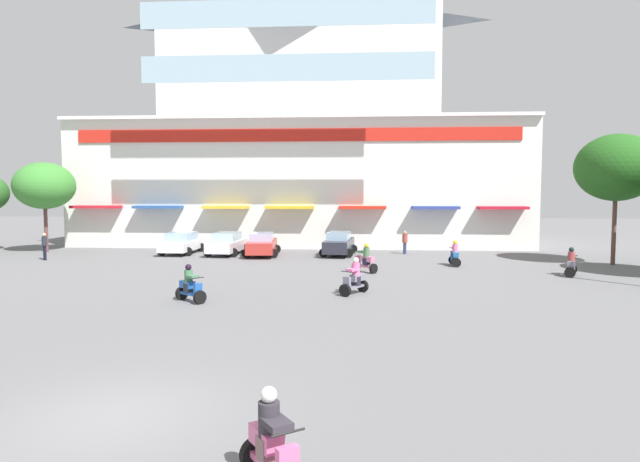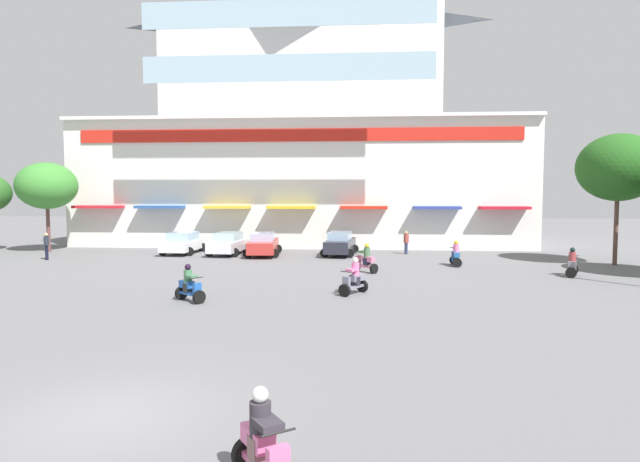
% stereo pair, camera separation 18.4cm
% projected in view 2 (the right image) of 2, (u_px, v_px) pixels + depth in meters
% --- Properties ---
extents(ground_plane, '(128.00, 128.00, 0.00)m').
position_uv_depth(ground_plane, '(248.00, 292.00, 23.45)').
color(ground_plane, slate).
extents(colonial_building, '(35.09, 16.43, 20.51)m').
position_uv_depth(colonial_building, '(305.00, 137.00, 45.66)').
color(colonial_building, silver).
rests_on(colonial_building, ground).
extents(plaza_tree_1, '(4.53, 4.76, 7.56)m').
position_uv_depth(plaza_tree_1, '(618.00, 168.00, 31.31)').
color(plaza_tree_1, brown).
rests_on(plaza_tree_1, ground).
extents(plaza_tree_2, '(4.03, 4.30, 6.27)m').
position_uv_depth(plaza_tree_2, '(47.00, 186.00, 38.31)').
color(plaza_tree_2, brown).
rests_on(plaza_tree_2, ground).
extents(parked_car_0, '(2.53, 4.36, 1.48)m').
position_uv_depth(parked_car_0, '(183.00, 243.00, 37.52)').
color(parked_car_0, silver).
rests_on(parked_car_0, ground).
extents(parked_car_1, '(2.52, 4.18, 1.51)m').
position_uv_depth(parked_car_1, '(228.00, 244.00, 36.82)').
color(parked_car_1, silver).
rests_on(parked_car_1, ground).
extents(parked_car_2, '(2.55, 4.54, 1.52)m').
position_uv_depth(parked_car_2, '(263.00, 244.00, 36.32)').
color(parked_car_2, '#B1302A').
rests_on(parked_car_2, ground).
extents(parked_car_3, '(2.47, 4.44, 1.56)m').
position_uv_depth(parked_car_3, '(340.00, 244.00, 36.56)').
color(parked_car_3, '#23252F').
rests_on(parked_car_3, ground).
extents(scooter_rider_1, '(1.38, 1.34, 1.56)m').
position_uv_depth(scooter_rider_1, '(365.00, 260.00, 28.93)').
color(scooter_rider_1, black).
rests_on(scooter_rider_1, ground).
extents(scooter_rider_2, '(1.40, 1.27, 1.47)m').
position_uv_depth(scooter_rider_2, '(190.00, 286.00, 21.34)').
color(scooter_rider_2, black).
rests_on(scooter_rider_2, ground).
extents(scooter_rider_3, '(1.17, 1.36, 1.47)m').
position_uv_depth(scooter_rider_3, '(263.00, 446.00, 8.00)').
color(scooter_rider_3, black).
rests_on(scooter_rider_3, ground).
extents(scooter_rider_4, '(0.54, 1.35, 1.49)m').
position_uv_depth(scooter_rider_4, '(456.00, 255.00, 31.36)').
color(scooter_rider_4, black).
rests_on(scooter_rider_4, ground).
extents(scooter_rider_6, '(1.24, 1.49, 1.54)m').
position_uv_depth(scooter_rider_6, '(354.00, 279.00, 22.83)').
color(scooter_rider_6, black).
rests_on(scooter_rider_6, ground).
extents(scooter_rider_7, '(1.07, 1.54, 1.48)m').
position_uv_depth(scooter_rider_7, '(572.00, 265.00, 27.59)').
color(scooter_rider_7, black).
rests_on(scooter_rider_7, ground).
extents(pedestrian_0, '(0.39, 0.39, 1.69)m').
position_uv_depth(pedestrian_0, '(46.00, 244.00, 34.03)').
color(pedestrian_0, black).
rests_on(pedestrian_0, ground).
extents(pedestrian_1, '(0.38, 0.38, 1.57)m').
position_uv_depth(pedestrian_1, '(406.00, 241.00, 37.17)').
color(pedestrian_1, '#293251').
rests_on(pedestrian_1, ground).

